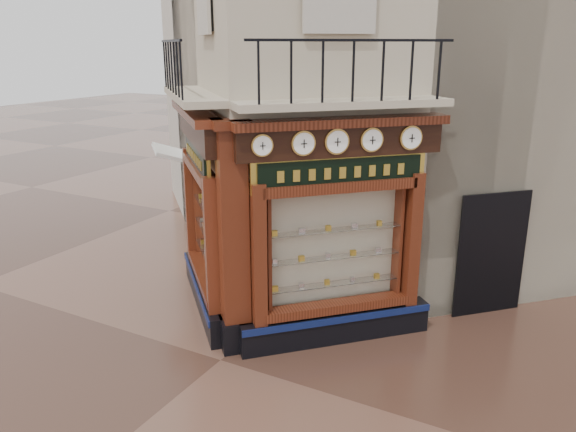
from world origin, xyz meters
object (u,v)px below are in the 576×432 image
Objects in this scene: signboard_right at (341,172)px; clock_a at (262,145)px; clock_d at (372,140)px; clock_c at (337,142)px; corner_pilaster at (234,242)px; clock_e at (411,138)px; clock_b at (303,143)px; signboard_left at (197,156)px; awning at (179,258)px.

clock_a is at bearing -175.31° from signboard_right.
clock_a is 0.87× the size of clock_d.
corner_pilaster is at bearing 165.22° from clock_c.
clock_a is 0.85× the size of clock_e.
clock_a reaches higher than signboard_right.
clock_c reaches higher than clock_d.
clock_c is at bearing -14.78° from corner_pilaster.
clock_d is 0.98× the size of clock_e.
signboard_left is at bearing 122.33° from clock_b.
awning is (-4.67, 2.47, -3.62)m from clock_b.
clock_d is at bearing -180.00° from clock_e.
signboard_right reaches higher than awning.
awning is (-3.62, 2.91, -1.95)m from corner_pilaster.
clock_e is at bearing 0.00° from clock_a.
signboard_left is (-3.83, -0.75, -0.52)m from clock_e.
clock_e is at bearing -8.31° from corner_pilaster.
signboard_right reaches higher than signboard_left.
clock_e reaches higher than signboard_left.
signboard_left is at bearing 146.11° from clock_e.
signboard_right is at bearing 174.62° from clock_e.
clock_c is (0.86, 0.86, 0.00)m from clock_a.
clock_a is 0.84× the size of clock_c.
clock_d is at bearing -0.00° from clock_c.
clock_e is 0.27× the size of awning.
clock_a is at bearing -161.75° from signboard_left.
clock_a is 0.16× the size of signboard_right.
corner_pilaster is 2.04× the size of signboard_left.
corner_pilaster reaches higher than awning.
clock_e is (1.78, 1.78, 0.00)m from clock_a.
corner_pilaster is 2.12m from signboard_left.
clock_a is 0.66m from clock_b.
clock_e is 0.21× the size of signboard_left.
clock_e is at bearing 0.00° from clock_d.
clock_b is at bearing 180.00° from clock_e.
signboard_left is 2.92m from signboard_right.
signboard_left is at bearing 100.25° from corner_pilaster.
clock_c is (1.45, 0.84, 1.67)m from corner_pilaster.
clock_b is at bearing -21.92° from corner_pilaster.
awning is at bearing 96.17° from corner_pilaster.
clock_a is 1.45m from signboard_right.
clock_a is 6.28m from awning.
clock_e is 1.29m from signboard_right.
corner_pilaster is at bearing 171.69° from clock_e.
awning is 6.25m from signboard_right.
clock_e is (1.32, 1.32, 0.00)m from clock_b.
clock_d is (0.82, 0.82, 0.00)m from clock_b.
clock_a is 1.22m from clock_c.
clock_d is 0.26× the size of awning.
awning is (-5.99, 1.15, -3.62)m from clock_e.
awning is at bearing 118.32° from clock_d.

